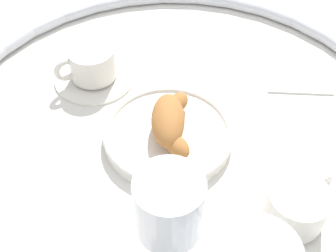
{
  "coord_description": "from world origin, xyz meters",
  "views": [
    {
      "loc": [
        0.4,
        -0.21,
        0.5
      ],
      "look_at": [
        0.02,
        -0.02,
        0.03
      ],
      "focal_mm": 47.18,
      "sensor_mm": 36.0,
      "label": 1
    }
  ],
  "objects": [
    {
      "name": "folded_napkin",
      "position": [
        -0.02,
        0.25,
        0.0
      ],
      "size": [
        0.15,
        0.15,
        0.01
      ],
      "primitive_type": "cube",
      "rotation": [
        0.0,
        0.0,
        -0.52
      ],
      "color": "silver",
      "rests_on": "ground_plane"
    },
    {
      "name": "table_chrome_rim",
      "position": [
        0.0,
        0.0,
        0.01
      ],
      "size": [
        0.74,
        0.74,
        0.02
      ],
      "primitive_type": "torus",
      "color": "silver",
      "rests_on": "ground_plane"
    },
    {
      "name": "pastry_plate",
      "position": [
        0.02,
        -0.02,
        0.01
      ],
      "size": [
        0.19,
        0.19,
        0.02
      ],
      "color": "silver",
      "rests_on": "ground_plane"
    },
    {
      "name": "coffee_cup_near",
      "position": [
        0.21,
        0.06,
        0.03
      ],
      "size": [
        0.14,
        0.14,
        0.06
      ],
      "color": "silver",
      "rests_on": "ground_plane"
    },
    {
      "name": "croissant_large",
      "position": [
        0.02,
        -0.02,
        0.04
      ],
      "size": [
        0.12,
        0.1,
        0.04
      ],
      "color": "#AD6B33",
      "rests_on": "pastry_plate"
    },
    {
      "name": "juice_glass_right",
      "position": [
        0.18,
        -0.1,
        0.1
      ],
      "size": [
        0.08,
        0.08,
        0.14
      ],
      "color": "white",
      "rests_on": "ground_plane"
    },
    {
      "name": "ground_plane",
      "position": [
        0.0,
        0.0,
        0.0
      ],
      "size": [
        2.2,
        2.2,
        0.0
      ],
      "primitive_type": "plane",
      "color": "silver"
    },
    {
      "name": "coffee_cup_far",
      "position": [
        -0.16,
        -0.07,
        0.03
      ],
      "size": [
        0.14,
        0.14,
        0.06
      ],
      "color": "silver",
      "rests_on": "ground_plane"
    }
  ]
}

